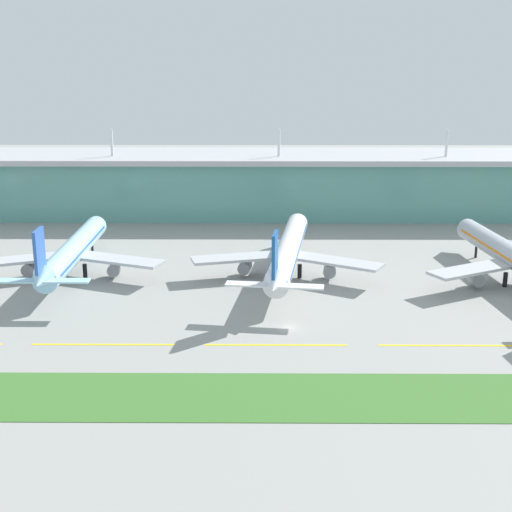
% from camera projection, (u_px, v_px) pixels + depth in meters
% --- Properties ---
extents(ground_plane, '(600.00, 600.00, 0.00)m').
position_uv_depth(ground_plane, '(289.00, 328.00, 152.80)').
color(ground_plane, gray).
extents(terminal_building, '(288.00, 34.00, 30.20)m').
position_uv_depth(terminal_building, '(278.00, 184.00, 254.33)').
color(terminal_building, '#5B9E93').
rests_on(terminal_building, ground).
extents(airliner_near_middle, '(48.80, 63.22, 18.90)m').
position_uv_depth(airliner_near_middle, '(73.00, 252.00, 185.70)').
color(airliner_near_middle, '#9ED1EA').
rests_on(airliner_near_middle, ground).
extents(airliner_center, '(48.41, 70.52, 18.90)m').
position_uv_depth(airliner_center, '(288.00, 251.00, 185.87)').
color(airliner_center, white).
rests_on(airliner_center, ground).
extents(taxiway_stripe_mid_west, '(28.00, 0.70, 0.04)m').
position_uv_depth(taxiway_stripe_mid_west, '(103.00, 345.00, 144.00)').
color(taxiway_stripe_mid_west, yellow).
rests_on(taxiway_stripe_mid_west, ground).
extents(taxiway_stripe_centre, '(28.00, 0.70, 0.04)m').
position_uv_depth(taxiway_stripe_centre, '(276.00, 345.00, 143.77)').
color(taxiway_stripe_centre, yellow).
rests_on(taxiway_stripe_centre, ground).
extents(taxiway_stripe_mid_east, '(28.00, 0.70, 0.04)m').
position_uv_depth(taxiway_stripe_mid_east, '(449.00, 346.00, 143.54)').
color(taxiway_stripe_mid_east, yellow).
rests_on(taxiway_stripe_mid_east, ground).
extents(grass_verge, '(300.00, 18.00, 0.10)m').
position_uv_depth(grass_verge, '(296.00, 397.00, 122.41)').
color(grass_verge, '#3D702D').
rests_on(grass_verge, ground).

